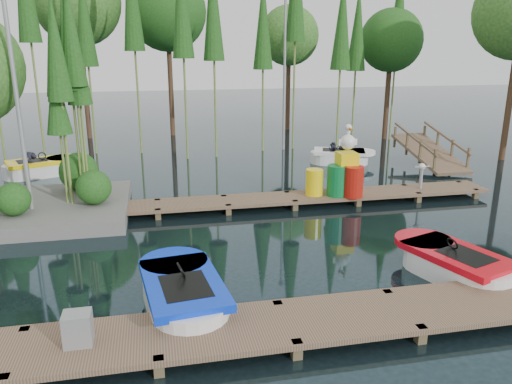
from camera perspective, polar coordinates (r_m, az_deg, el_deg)
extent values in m
plane|color=#1B2D33|center=(12.82, -1.75, -5.47)|extent=(90.00, 90.00, 0.00)
cube|color=brown|center=(8.77, 3.51, -14.73)|extent=(18.00, 1.50, 0.10)
cube|color=brown|center=(9.45, -24.77, -15.29)|extent=(0.16, 0.16, 0.50)
cube|color=brown|center=(8.12, -10.99, -19.56)|extent=(0.16, 0.16, 0.50)
cube|color=brown|center=(9.17, -11.15, -14.97)|extent=(0.16, 0.16, 0.50)
cube|color=brown|center=(8.37, 4.67, -18.07)|extent=(0.16, 0.16, 0.50)
cube|color=brown|center=(9.39, 2.47, -13.84)|extent=(0.16, 0.16, 0.50)
cube|color=brown|center=(9.13, 18.26, -15.72)|extent=(0.16, 0.16, 0.50)
cube|color=brown|center=(10.07, 14.69, -12.17)|extent=(0.16, 0.16, 0.50)
cube|color=brown|center=(11.14, 24.85, -10.35)|extent=(0.16, 0.16, 0.50)
cube|color=brown|center=(15.23, 0.32, -0.88)|extent=(15.00, 1.20, 0.10)
cube|color=brown|center=(15.10, -26.70, -3.66)|extent=(0.16, 0.16, 0.50)
cube|color=brown|center=(15.98, -25.87, -2.50)|extent=(0.16, 0.16, 0.50)
cube|color=brown|center=(14.68, -19.05, -3.31)|extent=(0.16, 0.16, 0.50)
cube|color=brown|center=(15.58, -18.64, -2.14)|extent=(0.16, 0.16, 0.50)
cube|color=brown|center=(14.54, -11.11, -2.88)|extent=(0.16, 0.16, 0.50)
cube|color=brown|center=(15.45, -11.17, -1.73)|extent=(0.16, 0.16, 0.50)
cube|color=brown|center=(14.68, -3.17, -2.40)|extent=(0.16, 0.16, 0.50)
cube|color=brown|center=(15.58, -3.70, -1.29)|extent=(0.16, 0.16, 0.50)
cube|color=brown|center=(15.09, 4.47, -1.90)|extent=(0.16, 0.16, 0.50)
cube|color=brown|center=(15.97, 3.53, -0.84)|extent=(0.16, 0.16, 0.50)
cube|color=brown|center=(15.75, 11.59, -1.40)|extent=(0.16, 0.16, 0.50)
cube|color=brown|center=(16.60, 10.31, -0.41)|extent=(0.16, 0.16, 0.50)
cube|color=brown|center=(16.64, 18.03, -0.92)|extent=(0.16, 0.16, 0.50)
cube|color=brown|center=(17.44, 16.51, -0.01)|extent=(0.16, 0.16, 0.50)
cube|color=brown|center=(17.71, 23.76, -0.49)|extent=(0.16, 0.16, 0.50)
cube|color=brown|center=(18.47, 22.08, 0.35)|extent=(0.16, 0.16, 0.50)
cube|color=slate|center=(15.93, -25.56, -2.02)|extent=(6.20, 4.20, 0.42)
sphere|color=#23561B|center=(14.77, -25.99, -0.75)|extent=(0.90, 0.90, 0.90)
sphere|color=#23561B|center=(16.54, -19.60, 2.21)|extent=(1.20, 1.20, 1.20)
sphere|color=#23561B|center=(14.95, -18.06, 0.52)|extent=(1.00, 1.00, 1.00)
cylinder|color=olive|center=(15.56, -20.06, 8.75)|extent=(0.07, 0.07, 5.93)
cone|color=#23561B|center=(15.45, -20.84, 16.37)|extent=(0.70, 0.70, 2.97)
cylinder|color=olive|center=(15.46, -21.27, 8.08)|extent=(0.07, 0.07, 5.66)
cone|color=#23561B|center=(15.34, -22.06, 15.41)|extent=(0.70, 0.70, 2.83)
cylinder|color=olive|center=(15.60, -19.24, 7.53)|extent=(0.07, 0.07, 5.22)
cone|color=#23561B|center=(15.45, -19.89, 14.23)|extent=(0.70, 0.70, 2.61)
cylinder|color=olive|center=(14.84, -21.12, 7.53)|extent=(0.07, 0.07, 5.53)
cone|color=#23561B|center=(14.71, -21.92, 14.98)|extent=(0.70, 0.70, 2.76)
cylinder|color=olive|center=(15.11, -21.30, 4.72)|extent=(0.07, 0.07, 4.01)
cone|color=#23561B|center=(14.92, -21.86, 10.00)|extent=(0.70, 0.70, 2.01)
cylinder|color=olive|center=(15.42, -19.68, 9.06)|extent=(0.07, 0.07, 6.11)
cone|color=#23561B|center=(15.33, -20.48, 16.99)|extent=(0.70, 0.70, 3.05)
cylinder|color=#462E1E|center=(23.84, 27.15, 10.45)|extent=(0.26, 0.26, 6.06)
cylinder|color=#462E1E|center=(27.26, 14.81, 11.12)|extent=(0.26, 0.26, 5.02)
sphere|color=#23561B|center=(27.17, 15.21, 16.39)|extent=(3.16, 3.16, 3.16)
cylinder|color=#462E1E|center=(29.54, 3.69, 12.26)|extent=(0.26, 0.26, 5.31)
sphere|color=#3E7529|center=(29.47, 3.79, 17.42)|extent=(3.34, 3.34, 3.34)
cylinder|color=#462E1E|center=(27.82, -9.78, 13.00)|extent=(0.26, 0.26, 6.46)
sphere|color=#23561B|center=(27.83, -10.12, 19.65)|extent=(4.06, 4.06, 4.06)
cylinder|color=#462E1E|center=(27.97, -19.09, 12.78)|extent=(0.26, 0.26, 6.85)
sphere|color=#3E7529|center=(28.01, -19.78, 19.76)|extent=(4.31, 4.31, 4.31)
cylinder|color=olive|center=(23.03, -24.29, 15.16)|extent=(0.09, 0.09, 9.66)
cylinder|color=olive|center=(23.73, -18.58, 13.34)|extent=(0.09, 0.09, 7.69)
cone|color=#23561B|center=(23.74, -19.08, 18.52)|extent=(0.90, 0.90, 4.23)
cylinder|color=olive|center=(23.21, -13.65, 15.28)|extent=(0.09, 0.09, 8.99)
cylinder|color=olive|center=(21.65, -8.25, 14.77)|extent=(0.09, 0.09, 8.44)
cylinder|color=olive|center=(21.90, -4.80, 14.62)|extent=(0.09, 0.09, 8.22)
cone|color=#23561B|center=(21.95, -4.95, 20.63)|extent=(0.90, 0.90, 4.52)
cylinder|color=olive|center=(23.16, 0.79, 13.76)|extent=(0.09, 0.09, 7.41)
cone|color=#23561B|center=(23.16, 0.82, 18.89)|extent=(0.90, 0.90, 4.07)
cylinder|color=olive|center=(23.73, 4.47, 16.64)|extent=(0.09, 0.09, 9.77)
cylinder|color=olive|center=(23.11, 9.58, 13.53)|extent=(0.09, 0.09, 7.40)
cone|color=#23561B|center=(23.11, 9.83, 18.67)|extent=(0.90, 0.90, 4.07)
cylinder|color=olive|center=(25.11, 11.28, 13.36)|extent=(0.09, 0.09, 7.14)
cone|color=#23561B|center=(25.09, 11.55, 17.92)|extent=(0.90, 0.90, 3.93)
cylinder|color=olive|center=(27.06, 15.67, 14.84)|extent=(0.09, 0.09, 8.61)
cone|color=#23561B|center=(27.12, 16.08, 19.92)|extent=(0.90, 0.90, 4.74)
cylinder|color=gray|center=(14.70, -25.69, 9.84)|extent=(0.12, 0.12, 7.00)
cylinder|color=gray|center=(23.55, 3.27, 13.28)|extent=(0.12, 0.12, 7.00)
cube|color=brown|center=(21.72, 19.18, 4.28)|extent=(1.50, 3.94, 0.95)
cube|color=brown|center=(20.01, 19.75, 3.36)|extent=(0.08, 0.08, 0.90)
cube|color=brown|center=(20.91, 18.24, 4.35)|extent=(0.08, 0.08, 0.90)
cube|color=brown|center=(21.83, 16.86, 5.24)|extent=(0.08, 0.08, 0.90)
cube|color=brown|center=(22.77, 15.59, 6.06)|extent=(0.08, 0.08, 0.90)
cube|color=brown|center=(21.26, 17.69, 5.82)|extent=(0.06, 3.54, 0.83)
cube|color=brown|center=(20.77, 23.06, 3.46)|extent=(0.08, 0.08, 0.90)
cube|color=brown|center=(21.64, 21.48, 4.41)|extent=(0.08, 0.08, 0.90)
cube|color=brown|center=(22.53, 20.01, 5.28)|extent=(0.08, 0.08, 0.90)
cube|color=brown|center=(23.44, 18.66, 6.09)|extent=(0.08, 0.08, 0.90)
cube|color=brown|center=(21.97, 20.90, 5.84)|extent=(0.06, 3.54, 0.83)
cube|color=white|center=(9.57, -8.24, -12.19)|extent=(1.50, 1.51, 0.61)
cylinder|color=white|center=(10.16, -8.97, -10.44)|extent=(1.50, 1.50, 0.61)
cylinder|color=white|center=(8.99, -7.41, -14.18)|extent=(1.50, 1.50, 0.61)
cube|color=#0831DA|center=(9.42, -8.33, -10.40)|extent=(1.64, 2.48, 0.16)
cylinder|color=#0831DA|center=(10.29, -9.36, -8.03)|extent=(1.53, 1.53, 0.16)
cube|color=black|center=(9.20, -8.08, -10.73)|extent=(0.96, 1.20, 0.07)
torus|color=black|center=(9.47, -8.57, -8.76)|extent=(0.20, 0.33, 0.30)
cube|color=white|center=(11.56, 21.86, -8.13)|extent=(1.59, 1.60, 0.57)
cylinder|color=white|center=(11.91, 19.48, -7.15)|extent=(1.59, 1.59, 0.57)
cylinder|color=white|center=(11.24, 24.39, -9.16)|extent=(1.59, 1.59, 0.57)
cube|color=red|center=(11.44, 22.02, -6.71)|extent=(1.91, 2.47, 0.15)
cylinder|color=red|center=(11.96, 18.58, -5.34)|extent=(1.62, 1.62, 0.15)
cube|color=black|center=(11.31, 22.88, -6.81)|extent=(1.07, 1.23, 0.06)
torus|color=black|center=(11.45, 21.52, -5.50)|extent=(0.24, 0.32, 0.28)
cube|color=white|center=(20.75, -23.53, 2.32)|extent=(1.66, 1.65, 0.58)
cylinder|color=white|center=(20.85, -21.81, 2.58)|extent=(1.65, 1.65, 0.58)
cylinder|color=white|center=(20.66, -25.27, 2.06)|extent=(1.65, 1.65, 0.58)
cube|color=yellow|center=(20.68, -23.63, 3.18)|extent=(2.54, 2.02, 0.15)
cylinder|color=yellow|center=(20.84, -21.12, 3.55)|extent=(1.68, 1.68, 0.15)
cube|color=black|center=(20.64, -24.22, 3.22)|extent=(1.27, 1.12, 0.06)
torus|color=black|center=(20.66, -23.26, 3.81)|extent=(0.33, 0.25, 0.28)
imported|color=#1E1E2D|center=(20.58, -24.45, 3.89)|extent=(0.55, 0.49, 1.03)
cube|color=white|center=(21.31, 9.46, 3.78)|extent=(1.54, 1.53, 0.55)
cylinder|color=white|center=(21.33, 11.09, 3.72)|extent=(1.53, 1.53, 0.55)
cylinder|color=white|center=(21.29, 7.84, 3.85)|extent=(1.53, 1.53, 0.55)
cube|color=white|center=(21.24, 9.50, 4.57)|extent=(2.38, 1.84, 0.14)
cylinder|color=white|center=(21.29, 11.87, 4.47)|extent=(1.56, 1.56, 0.14)
cube|color=black|center=(21.23, 8.97, 4.71)|extent=(1.18, 1.03, 0.06)
torus|color=black|center=(21.21, 9.93, 5.08)|extent=(0.31, 0.23, 0.27)
imported|color=#1E1E2D|center=(21.19, 8.86, 5.26)|extent=(0.48, 0.42, 0.90)
imported|color=#1E1E2D|center=(21.55, 9.77, 5.24)|extent=(0.37, 0.31, 0.68)
cube|color=gray|center=(8.47, -19.69, -14.48)|extent=(0.43, 0.36, 0.53)
cylinder|color=yellow|center=(15.55, 6.68, 1.12)|extent=(0.54, 0.54, 0.81)
cylinder|color=#0B6A2F|center=(15.57, 9.28, 1.31)|extent=(0.64, 0.64, 0.96)
cylinder|color=silver|center=(16.08, 11.00, 1.71)|extent=(0.64, 0.64, 0.96)
cylinder|color=#A8160C|center=(15.53, 11.02, 1.18)|extent=(0.64, 0.64, 0.96)
cube|color=yellow|center=(15.62, 10.35, 3.81)|extent=(0.58, 0.58, 0.37)
sphere|color=white|center=(15.52, 10.44, 5.63)|extent=(0.47, 0.47, 0.47)
cylinder|color=white|center=(15.48, 10.49, 6.59)|extent=(0.11, 0.11, 0.32)
sphere|color=white|center=(15.45, 10.53, 7.25)|extent=(0.21, 0.21, 0.21)
cone|color=orange|center=(15.26, 10.82, 7.04)|extent=(0.11, 0.32, 0.11)
cube|color=white|center=(15.52, 10.44, 5.63)|extent=(0.58, 0.06, 0.19)
cylinder|color=gray|center=(17.04, 18.34, 1.42)|extent=(0.10, 0.10, 0.62)
sphere|color=white|center=(16.94, 18.46, 2.78)|extent=(0.21, 0.21, 0.21)
cube|color=gray|center=(16.94, 18.46, 2.78)|extent=(0.52, 0.04, 0.04)
cone|color=orange|center=(16.84, 18.67, 2.68)|extent=(0.04, 0.10, 0.04)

